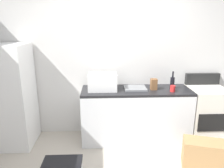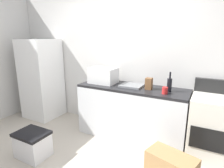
# 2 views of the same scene
# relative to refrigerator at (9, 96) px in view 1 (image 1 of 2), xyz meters

# --- Properties ---
(wall_back) EXTENTS (5.00, 0.10, 2.60)m
(wall_back) POSITION_rel_refrigerator_xyz_m (1.75, 0.40, 0.47)
(wall_back) COLOR silver
(wall_back) RESTS_ON ground_plane
(kitchen_counter) EXTENTS (1.80, 0.60, 0.90)m
(kitchen_counter) POSITION_rel_refrigerator_xyz_m (2.05, 0.05, -0.38)
(kitchen_counter) COLOR silver
(kitchen_counter) RESTS_ON ground_plane
(refrigerator) EXTENTS (0.68, 0.66, 1.65)m
(refrigerator) POSITION_rel_refrigerator_xyz_m (0.00, 0.00, 0.00)
(refrigerator) COLOR white
(refrigerator) RESTS_ON ground_plane
(stove_oven) EXTENTS (0.60, 0.61, 1.10)m
(stove_oven) POSITION_rel_refrigerator_xyz_m (3.27, 0.06, -0.36)
(stove_oven) COLOR silver
(stove_oven) RESTS_ON ground_plane
(microwave) EXTENTS (0.46, 0.34, 0.27)m
(microwave) POSITION_rel_refrigerator_xyz_m (1.49, 0.06, 0.21)
(microwave) COLOR white
(microwave) RESTS_ON kitchen_counter
(sink_basin) EXTENTS (0.36, 0.32, 0.03)m
(sink_basin) POSITION_rel_refrigerator_xyz_m (2.03, 0.07, 0.09)
(sink_basin) COLOR slate
(sink_basin) RESTS_ON kitchen_counter
(wine_bottle) EXTENTS (0.07, 0.07, 0.30)m
(wine_bottle) POSITION_rel_refrigerator_xyz_m (2.64, 0.05, 0.18)
(wine_bottle) COLOR black
(wine_bottle) RESTS_ON kitchen_counter
(coffee_mug) EXTENTS (0.08, 0.08, 0.10)m
(coffee_mug) POSITION_rel_refrigerator_xyz_m (2.61, -0.09, 0.12)
(coffee_mug) COLOR red
(coffee_mug) RESTS_ON kitchen_counter
(knife_block) EXTENTS (0.10, 0.10, 0.18)m
(knife_block) POSITION_rel_refrigerator_xyz_m (2.33, 0.04, 0.16)
(knife_block) COLOR brown
(knife_block) RESTS_ON kitchen_counter
(cardboard_box_medium) EXTENTS (0.60, 0.44, 0.40)m
(cardboard_box_medium) POSITION_rel_refrigerator_xyz_m (2.88, -0.77, -0.62)
(cardboard_box_medium) COLOR #A37A4C
(cardboard_box_medium) RESTS_ON ground_plane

